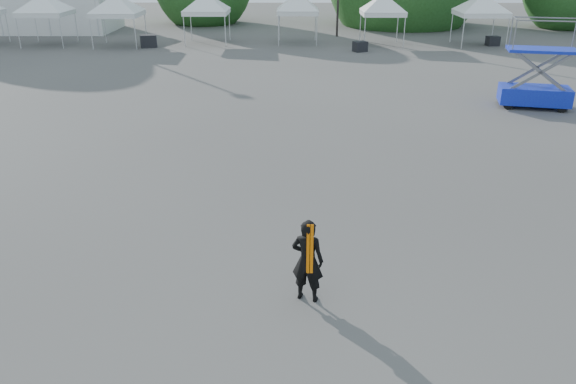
{
  "coord_description": "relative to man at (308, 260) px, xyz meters",
  "views": [
    {
      "loc": [
        -0.33,
        -11.06,
        6.09
      ],
      "look_at": [
        -0.41,
        -0.08,
        1.3
      ],
      "focal_mm": 35.0,
      "sensor_mm": 36.0,
      "label": 1
    }
  ],
  "objects": [
    {
      "name": "ground",
      "position": [
        0.03,
        2.14,
        -0.83
      ],
      "size": [
        120.0,
        120.0,
        0.0
      ],
      "primitive_type": "plane",
      "color": "#474442",
      "rests_on": "ground"
    },
    {
      "name": "man",
      "position": [
        0.0,
        0.0,
        0.0
      ],
      "size": [
        0.69,
        0.55,
        1.65
      ],
      "rotation": [
        0.0,
        0.0,
        2.85
      ],
      "color": "black",
      "rests_on": "ground"
    },
    {
      "name": "crate_west",
      "position": [
        -9.84,
        29.1,
        -0.43
      ],
      "size": [
        1.22,
        1.07,
        0.8
      ],
      "primitive_type": "cube",
      "rotation": [
        0.0,
        0.0,
        0.31
      ],
      "color": "black",
      "rests_on": "ground"
    },
    {
      "name": "crate_mid",
      "position": [
        4.03,
        27.52,
        -0.51
      ],
      "size": [
        1.0,
        0.92,
        0.63
      ],
      "primitive_type": "cube",
      "rotation": [
        0.0,
        0.0,
        0.44
      ],
      "color": "black",
      "rests_on": "ground"
    },
    {
      "name": "marquee",
      "position": [
        -21.97,
        37.14,
        1.14
      ],
      "size": [
        15.0,
        6.25,
        4.23
      ],
      "color": "white",
      "rests_on": "ground"
    },
    {
      "name": "crate_east",
      "position": [
        13.25,
        29.94,
        -0.52
      ],
      "size": [
        0.9,
        0.76,
        0.62
      ],
      "primitive_type": "cube",
      "rotation": [
        0.0,
        0.0,
        0.19
      ],
      "color": "black",
      "rests_on": "ground"
    },
    {
      "name": "scissor_lift",
      "position": [
        9.7,
        13.94,
        0.96
      ],
      "size": [
        2.98,
        1.94,
        3.54
      ],
      "rotation": [
        0.0,
        0.0,
        -0.22
      ],
      "color": "#0E0DAD",
      "rests_on": "ground"
    }
  ]
}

